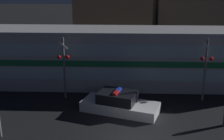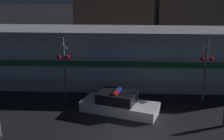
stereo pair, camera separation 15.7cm
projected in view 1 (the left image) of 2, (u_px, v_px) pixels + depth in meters
ground_plane at (140, 140)px, 15.05m from camera, size 120.00×120.00×0.00m
train at (105, 58)px, 21.56m from camera, size 23.74×3.06×4.03m
police_car at (119, 104)px, 17.93m from camera, size 4.69×2.98×1.29m
crossing_signal_near at (206, 66)px, 18.80m from camera, size 0.77×0.32×3.95m
crossing_signal_far at (64, 64)px, 19.27m from camera, size 0.77×0.32×3.91m
building_left at (113, 19)px, 27.41m from camera, size 6.51×4.14×7.35m
building_center at (202, 21)px, 29.26m from camera, size 8.80×5.37×6.41m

